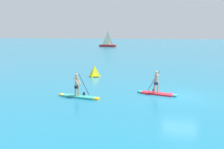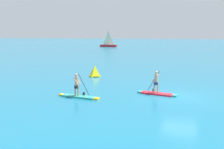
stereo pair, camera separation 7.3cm
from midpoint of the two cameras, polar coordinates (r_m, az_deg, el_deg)
ground at (r=19.08m, az=15.31°, el=-4.77°), size 440.00×440.00×0.00m
paddleboarder_near_left at (r=18.18m, az=-7.49°, el=-4.07°), size 3.20×0.90×1.74m
paddleboarder_mid_center at (r=19.23m, az=10.10°, el=-3.39°), size 3.02×1.19×1.80m
race_marker_buoy at (r=26.91m, az=-3.82°, el=0.63°), size 1.23×1.23×1.16m
sailboat_left_horizon at (r=89.80m, az=-0.80°, el=6.75°), size 6.15×2.43×6.31m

